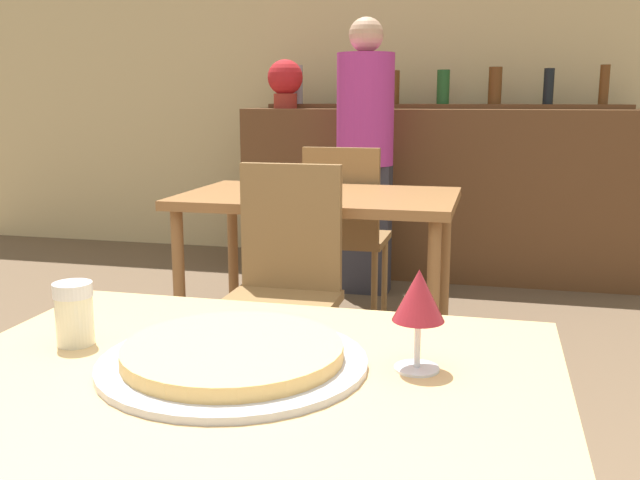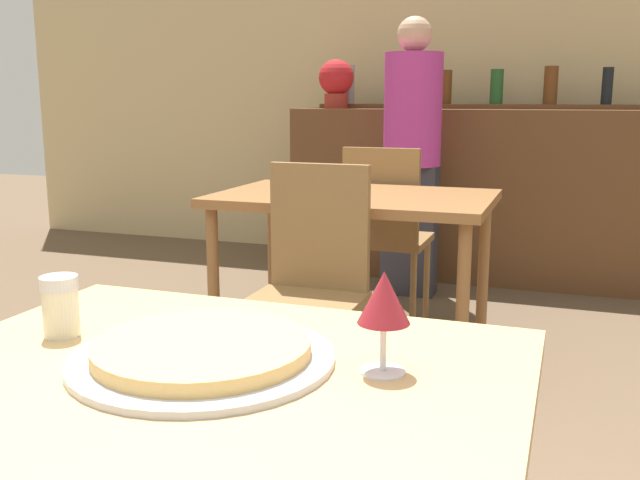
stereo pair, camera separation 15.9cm
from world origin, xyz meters
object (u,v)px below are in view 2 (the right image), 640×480
at_px(chair_far_side_back, 385,227).
at_px(potted_plant, 336,81).
at_px(person_standing, 412,148).
at_px(cheese_shaker, 61,306).
at_px(chair_far_side_front, 310,276).
at_px(wine_glass, 384,301).
at_px(pizza_tray, 202,352).

relative_size(chair_far_side_back, potted_plant, 2.89).
bearing_deg(person_standing, cheese_shaker, -88.55).
height_order(chair_far_side_front, potted_plant, potted_plant).
bearing_deg(wine_glass, chair_far_side_front, 114.61).
xyz_separation_m(pizza_tray, cheese_shaker, (-0.30, 0.03, 0.04)).
distance_m(chair_far_side_front, pizza_tray, 1.47).
height_order(chair_far_side_back, person_standing, person_standing).
xyz_separation_m(chair_far_side_front, person_standing, (-0.04, 1.83, 0.34)).
xyz_separation_m(chair_far_side_front, potted_plant, (-0.69, 2.36, 0.75)).
xyz_separation_m(person_standing, potted_plant, (-0.65, 0.53, 0.41)).
relative_size(pizza_tray, cheese_shaker, 3.90).
bearing_deg(wine_glass, pizza_tray, -169.35).
height_order(pizza_tray, potted_plant, potted_plant).
height_order(pizza_tray, wine_glass, wine_glass).
bearing_deg(chair_far_side_front, chair_far_side_back, 90.00).
distance_m(chair_far_side_back, cheese_shaker, 2.47).
relative_size(chair_far_side_front, cheese_shaker, 8.79).
bearing_deg(wine_glass, potted_plant, 109.37).
bearing_deg(pizza_tray, wine_glass, 10.65).
bearing_deg(potted_plant, pizza_tray, -74.76).
height_order(chair_far_side_back, cheese_shaker, chair_far_side_back).
distance_m(wine_glass, potted_plant, 3.96).
xyz_separation_m(cheese_shaker, potted_plant, (-0.73, 3.74, 0.47)).
bearing_deg(pizza_tray, cheese_shaker, 174.02).
distance_m(person_standing, potted_plant, 0.93).
bearing_deg(chair_far_side_front, wine_glass, -65.39).
bearing_deg(person_standing, potted_plant, 140.81).
distance_m(chair_far_side_back, wine_glass, 2.53).
bearing_deg(pizza_tray, person_standing, 96.63).
height_order(chair_far_side_front, chair_far_side_back, same).
distance_m(person_standing, wine_glass, 3.25).
xyz_separation_m(chair_far_side_back, cheese_shaker, (0.04, -2.46, 0.28)).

